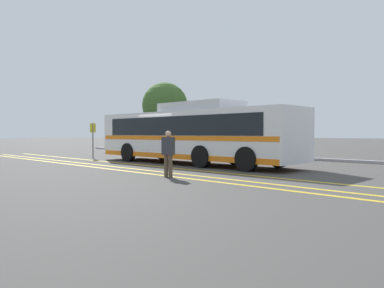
{
  "coord_description": "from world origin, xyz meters",
  "views": [
    {
      "loc": [
        14.51,
        -13.09,
        1.52
      ],
      "look_at": [
        1.36,
        0.2,
        1.0
      ],
      "focal_mm": 35.0,
      "sensor_mm": 36.0,
      "label": 1
    }
  ],
  "objects_px": {
    "transit_bus": "(192,134)",
    "pedestrian_0": "(168,151)",
    "tree_0": "(165,105)",
    "parked_car_1": "(204,145)",
    "bus_stop_sign": "(93,136)",
    "parked_car_0": "(148,144)"
  },
  "relations": [
    {
      "from": "transit_bus",
      "to": "pedestrian_0",
      "type": "height_order",
      "value": "transit_bus"
    },
    {
      "from": "pedestrian_0",
      "to": "tree_0",
      "type": "height_order",
      "value": "tree_0"
    },
    {
      "from": "parked_car_1",
      "to": "tree_0",
      "type": "relative_size",
      "value": 0.71
    },
    {
      "from": "parked_car_1",
      "to": "tree_0",
      "type": "distance_m",
      "value": 11.71
    },
    {
      "from": "transit_bus",
      "to": "tree_0",
      "type": "distance_m",
      "value": 17.42
    },
    {
      "from": "bus_stop_sign",
      "to": "tree_0",
      "type": "xyz_separation_m",
      "value": [
        -6.18,
        11.35,
        2.83
      ]
    },
    {
      "from": "pedestrian_0",
      "to": "bus_stop_sign",
      "type": "bearing_deg",
      "value": 140.71
    },
    {
      "from": "parked_car_0",
      "to": "pedestrian_0",
      "type": "xyz_separation_m",
      "value": [
        13.52,
        -9.84,
        0.2
      ]
    },
    {
      "from": "parked_car_1",
      "to": "pedestrian_0",
      "type": "distance_m",
      "value": 12.18
    },
    {
      "from": "transit_bus",
      "to": "bus_stop_sign",
      "type": "bearing_deg",
      "value": 97.3
    },
    {
      "from": "transit_bus",
      "to": "parked_car_0",
      "type": "height_order",
      "value": "transit_bus"
    },
    {
      "from": "pedestrian_0",
      "to": "bus_stop_sign",
      "type": "height_order",
      "value": "bus_stop_sign"
    },
    {
      "from": "bus_stop_sign",
      "to": "parked_car_1",
      "type": "bearing_deg",
      "value": -32.1
    },
    {
      "from": "parked_car_0",
      "to": "pedestrian_0",
      "type": "relative_size",
      "value": 2.83
    },
    {
      "from": "parked_car_0",
      "to": "parked_car_1",
      "type": "bearing_deg",
      "value": 89.56
    },
    {
      "from": "transit_bus",
      "to": "parked_car_0",
      "type": "bearing_deg",
      "value": 61.99
    },
    {
      "from": "parked_car_0",
      "to": "pedestrian_0",
      "type": "bearing_deg",
      "value": 54.8
    },
    {
      "from": "bus_stop_sign",
      "to": "tree_0",
      "type": "height_order",
      "value": "tree_0"
    },
    {
      "from": "pedestrian_0",
      "to": "bus_stop_sign",
      "type": "relative_size",
      "value": 0.73
    },
    {
      "from": "transit_bus",
      "to": "bus_stop_sign",
      "type": "relative_size",
      "value": 5.47
    },
    {
      "from": "bus_stop_sign",
      "to": "tree_0",
      "type": "bearing_deg",
      "value": 27.74
    },
    {
      "from": "tree_0",
      "to": "parked_car_1",
      "type": "bearing_deg",
      "value": -27.78
    }
  ]
}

